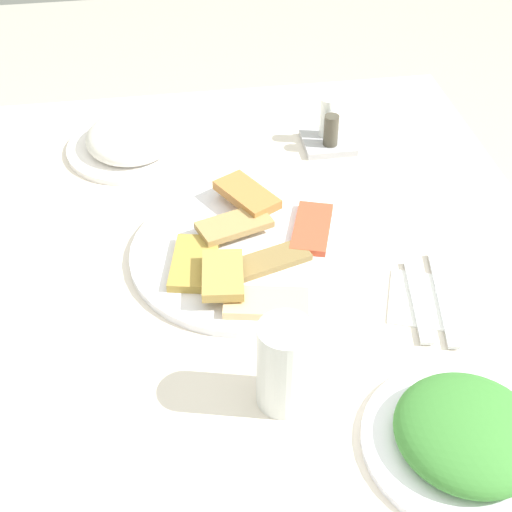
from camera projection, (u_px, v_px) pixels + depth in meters
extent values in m
cube|color=silver|center=(264.00, 289.00, 1.09)|extent=(1.17, 0.90, 0.02)
cylinder|color=#545155|center=(51.00, 269.00, 1.67)|extent=(0.04, 0.04, 0.70)
cylinder|color=#545155|center=(390.00, 235.00, 1.76)|extent=(0.04, 0.04, 0.70)
cylinder|color=white|center=(244.00, 253.00, 1.12)|extent=(0.34, 0.34, 0.01)
cube|color=olive|center=(268.00, 261.00, 1.09)|extent=(0.08, 0.13, 0.01)
cube|color=tan|center=(234.00, 225.00, 1.13)|extent=(0.09, 0.12, 0.01)
cube|color=#BE7C3E|center=(245.00, 195.00, 1.18)|extent=(0.12, 0.10, 0.01)
cube|color=tan|center=(223.00, 275.00, 1.04)|extent=(0.10, 0.07, 0.01)
cube|color=#D44F32|center=(312.00, 228.00, 1.15)|extent=(0.13, 0.09, 0.01)
cube|color=#B3933F|center=(194.00, 263.00, 1.08)|extent=(0.13, 0.09, 0.01)
cube|color=#EFC88E|center=(266.00, 303.00, 1.02)|extent=(0.08, 0.12, 0.01)
cylinder|color=white|center=(465.00, 444.00, 0.86)|extent=(0.24, 0.24, 0.01)
ellipsoid|color=#3F8836|center=(469.00, 432.00, 0.85)|extent=(0.22, 0.22, 0.06)
cylinder|color=white|center=(133.00, 147.00, 1.35)|extent=(0.23, 0.23, 0.01)
ellipsoid|color=white|center=(131.00, 137.00, 1.33)|extent=(0.20, 0.19, 0.06)
cylinder|color=silver|center=(284.00, 365.00, 0.88)|extent=(0.08, 0.08, 0.12)
cube|color=white|center=(430.00, 301.00, 1.05)|extent=(0.14, 0.14, 0.00)
cube|color=silver|center=(418.00, 300.00, 1.04)|extent=(0.17, 0.04, 0.00)
cube|color=silver|center=(443.00, 297.00, 1.05)|extent=(0.19, 0.05, 0.00)
cube|color=#B2B2B7|center=(328.00, 142.00, 1.36)|extent=(0.09, 0.09, 0.01)
cylinder|color=white|center=(327.00, 117.00, 1.34)|extent=(0.03, 0.03, 0.07)
cylinder|color=#494537|center=(331.00, 130.00, 1.32)|extent=(0.03, 0.03, 0.06)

